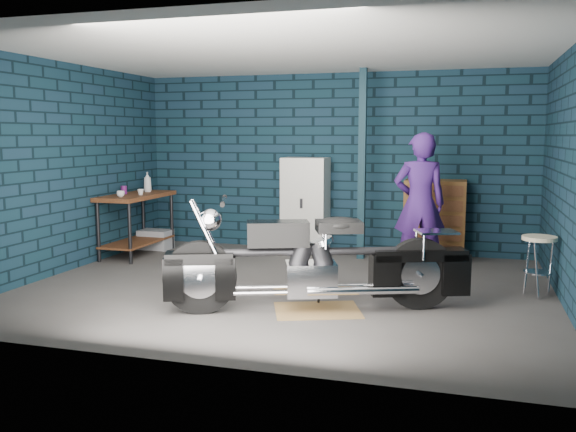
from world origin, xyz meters
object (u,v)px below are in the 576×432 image
Objects in this scene: workbench at (137,225)px; person at (420,204)px; storage_bin at (155,239)px; tool_chest at (434,220)px; locker at (305,205)px; motorcycle at (318,255)px; shop_stool at (538,266)px.

workbench is 4.13m from person.
storage_bin is at bearing -21.04° from person.
workbench is 1.23× the size of tool_chest.
locker is 1.93m from tool_chest.
motorcycle reaches higher than storage_bin.
tool_chest is 1.69× the size of shop_stool.
shop_stool is (2.20, 1.24, -0.24)m from motorcycle.
motorcycle is at bearing -72.83° from locker.
storage_bin is (0.02, 0.50, -0.31)m from workbench.
shop_stool is (1.22, -1.80, -0.23)m from tool_chest.
motorcycle is 2.31× the size of tool_chest.
motorcycle is 1.83× the size of locker.
motorcycle reaches higher than shop_stool.
person is at bearing 149.83° from shop_stool.
storage_bin is 2.42m from locker.
locker reaches higher than workbench.
workbench is 5.52m from shop_stool.
storage_bin is at bearing 87.71° from workbench.
workbench is 0.98× the size of locker.
workbench reaches higher than shop_stool.
locker reaches higher than tool_chest.
person reaches higher than workbench.
storage_bin is (-4.08, 0.54, -0.75)m from person.
person is 1.07m from tool_chest.
motorcycle is 1.45× the size of person.
workbench is at bearing -92.29° from storage_bin.
tool_chest is at bearing 0.00° from locker.
person is 4.19m from storage_bin.
person reaches higher than locker.
person is 3.76× the size of storage_bin.
storage_bin is 4.27m from tool_chest.
workbench is at bearing -167.16° from tool_chest.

